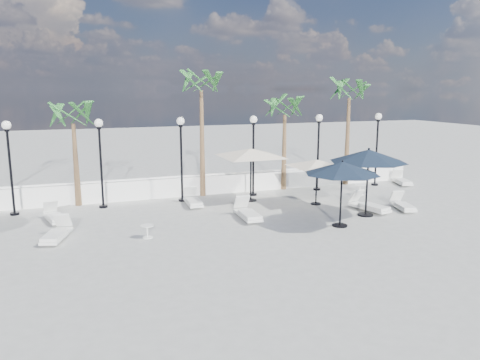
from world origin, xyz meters
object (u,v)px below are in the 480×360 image
object	(u,v)px
lounger_5	(369,205)
parasol_cream_sq_b	(317,160)
lounger_7	(401,180)
lounger_4	(193,200)
lounger_0	(55,216)
parasol_navy_right	(369,156)
lounger_6	(403,205)
parasol_cream_sq_a	(251,149)
lounger_3	(247,213)
parasol_navy_mid	(342,168)
lounger_2	(57,233)

from	to	relation	value
lounger_5	parasol_cream_sq_b	world-z (taller)	parasol_cream_sq_b
lounger_7	parasol_cream_sq_b	world-z (taller)	parasol_cream_sq_b
lounger_4	lounger_0	bearing A→B (deg)	-170.30
lounger_7	lounger_5	bearing A→B (deg)	-123.20
parasol_navy_right	parasol_cream_sq_b	bearing A→B (deg)	112.22
lounger_6	parasol_cream_sq_b	distance (m)	4.09
lounger_4	parasol_cream_sq_a	distance (m)	3.48
lounger_3	parasol_cream_sq_a	size ratio (longest dim) A/B	0.37
lounger_6	parasol_cream_sq_a	xyz separation A→B (m)	(-5.52, 3.70, 2.20)
parasol_navy_mid	lounger_4	bearing A→B (deg)	131.19
lounger_2	lounger_5	size ratio (longest dim) A/B	0.95
parasol_navy_mid	parasol_cream_sq_b	distance (m)	3.43
lounger_5	parasol_navy_mid	world-z (taller)	parasol_navy_mid
parasol_cream_sq_b	lounger_4	bearing A→B (deg)	162.09
parasol_navy_right	lounger_7	bearing A→B (deg)	40.33
lounger_2	lounger_3	xyz separation A→B (m)	(7.05, 0.21, 0.02)
lounger_0	lounger_7	bearing A→B (deg)	-9.36
lounger_2	lounger_4	distance (m)	6.36
lounger_0	parasol_cream_sq_b	world-z (taller)	parasol_cream_sq_b
lounger_4	parasol_cream_sq_a	bearing A→B (deg)	1.71
lounger_2	lounger_6	world-z (taller)	lounger_2
lounger_4	parasol_cream_sq_b	xyz separation A→B (m)	(5.20, -1.68, 1.77)
parasol_navy_mid	parasol_cream_sq_a	bearing A→B (deg)	108.70
lounger_5	parasol_cream_sq_a	size ratio (longest dim) A/B	0.38
lounger_0	parasol_cream_sq_a	bearing A→B (deg)	-9.83
parasol_cream_sq_a	lounger_4	bearing A→B (deg)	178.45
parasol_cream_sq_a	parasol_cream_sq_b	bearing A→B (deg)	-32.81
lounger_7	lounger_4	bearing A→B (deg)	-159.56
lounger_0	lounger_6	world-z (taller)	lounger_0
parasol_navy_right	parasol_cream_sq_b	size ratio (longest dim) A/B	0.72
parasol_navy_mid	lounger_2	bearing A→B (deg)	169.05
lounger_0	lounger_4	size ratio (longest dim) A/B	0.98
lounger_5	parasol_navy_right	distance (m)	2.34
lounger_2	parasol_cream_sq_a	world-z (taller)	parasol_cream_sq_a
lounger_5	parasol_cream_sq_a	distance (m)	5.70
lounger_0	parasol_navy_right	xyz separation A→B (m)	(11.86, -3.41, 2.22)
lounger_7	parasol_cream_sq_a	world-z (taller)	parasol_cream_sq_a
lounger_2	parasol_cream_sq_b	xyz separation A→B (m)	(10.77, 1.40, 1.77)
lounger_0	parasol_cream_sq_a	xyz separation A→B (m)	(8.39, 0.57, 2.19)
lounger_6	lounger_4	bearing A→B (deg)	170.85
lounger_2	lounger_7	distance (m)	17.72
lounger_2	parasol_navy_right	size ratio (longest dim) A/B	0.61
lounger_0	lounger_5	distance (m)	12.74
lounger_0	parasol_cream_sq_a	world-z (taller)	parasol_cream_sq_a
parasol_navy_mid	parasol_cream_sq_a	distance (m)	5.21
parasol_navy_right	lounger_4	bearing A→B (deg)	146.73
parasol_cream_sq_b	lounger_7	bearing A→B (deg)	19.88
parasol_navy_right	parasol_cream_sq_b	world-z (taller)	parasol_navy_right
lounger_0	lounger_6	bearing A→B (deg)	-26.38
lounger_3	parasol_cream_sq_b	world-z (taller)	parasol_cream_sq_b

